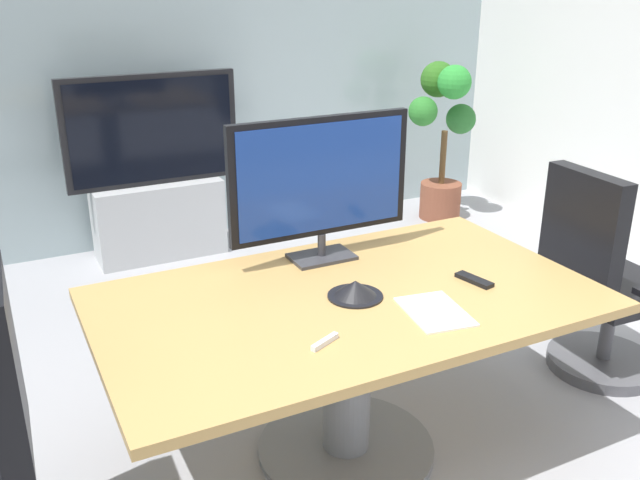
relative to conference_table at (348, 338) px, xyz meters
The scene contains 10 objects.
wall_back_glass_partition 3.06m from the conference_table, 91.56° to the left, with size 6.04×0.10×2.93m, color #9EB2B7.
conference_table is the anchor object (origin of this frame).
office_chair_right 1.43m from the conference_table, ahead, with size 0.61×0.58×1.09m.
tv_monitor 0.68m from the conference_table, 78.86° to the left, with size 0.84×0.18×0.64m.
wall_display_unit 2.57m from the conference_table, 93.06° to the left, with size 1.20×0.36×1.31m.
potted_plant 3.19m from the conference_table, 47.17° to the left, with size 0.58×0.49×1.28m.
conference_phone 0.22m from the conference_table, 48.40° to the right, with size 0.22×0.22×0.07m.
remote_control 0.58m from the conference_table, 12.71° to the right, with size 0.05×0.17×0.02m, color black.
whiteboard_marker 0.44m from the conference_table, 130.74° to the right, with size 0.13×0.02×0.02m, color silver.
paper_notepad 0.40m from the conference_table, 51.07° to the right, with size 0.21×0.30×0.01m, color white.
Camera 1 is at (-1.13, -1.97, 1.94)m, focal length 38.76 mm.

